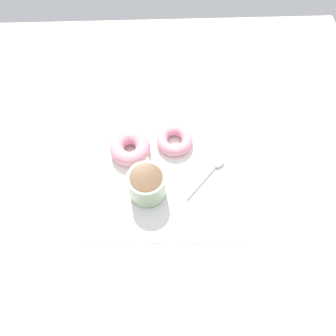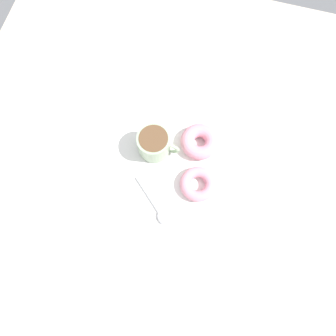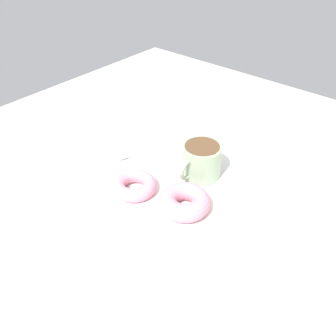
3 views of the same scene
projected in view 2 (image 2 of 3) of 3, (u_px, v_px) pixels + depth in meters
The scene contains 6 objects.
ground_plane at pixel (168, 164), 87.84cm from camera, with size 120.00×120.00×2.00cm, color beige.
napkin at pixel (168, 170), 86.13cm from camera, with size 35.44×35.44×0.30cm, color white.
coffee_cup at pixel (155, 143), 84.16cm from camera, with size 11.40×8.56×7.18cm.
donut_near_cup at pixel (198, 184), 83.45cm from camera, with size 9.29×9.29×2.84cm, color pink.
donut_far at pixel (200, 142), 86.34cm from camera, with size 10.11×10.11×3.65cm, color pink.
spoon at pixel (158, 211), 82.48cm from camera, with size 11.79×10.75×0.90cm.
Camera 2 is at (-6.93, 25.35, 82.82)cm, focal length 35.00 mm.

